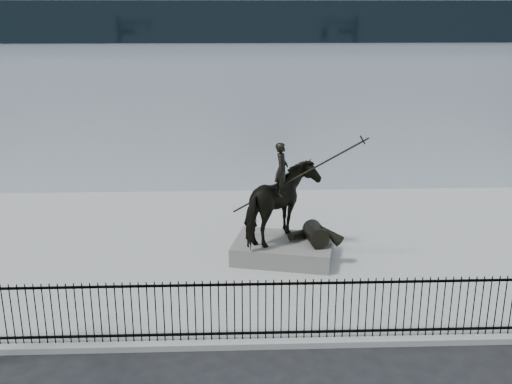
{
  "coord_description": "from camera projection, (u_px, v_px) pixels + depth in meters",
  "views": [
    {
      "loc": [
        -0.36,
        -11.07,
        7.58
      ],
      "look_at": [
        0.3,
        6.0,
        2.26
      ],
      "focal_mm": 42.0,
      "sensor_mm": 36.0,
      "label": 1
    }
  ],
  "objects": [
    {
      "name": "ground",
      "position": [
        253.0,
        376.0,
        12.83
      ],
      "size": [
        120.0,
        120.0,
        0.0
      ],
      "primitive_type": "plane",
      "color": "black",
      "rests_on": "ground"
    },
    {
      "name": "plaza",
      "position": [
        246.0,
        247.0,
        19.48
      ],
      "size": [
        30.0,
        12.0,
        0.15
      ],
      "primitive_type": "cube",
      "color": "gray",
      "rests_on": "ground"
    },
    {
      "name": "building",
      "position": [
        240.0,
        69.0,
        30.57
      ],
      "size": [
        44.0,
        14.0,
        9.0
      ],
      "primitive_type": "cube",
      "color": "silver",
      "rests_on": "ground"
    },
    {
      "name": "picket_fence",
      "position": [
        251.0,
        310.0,
        13.75
      ],
      "size": [
        22.1,
        0.1,
        1.5
      ],
      "color": "black",
      "rests_on": "plaza"
    },
    {
      "name": "statue_plinth",
      "position": [
        284.0,
        249.0,
        18.39
      ],
      "size": [
        3.36,
        2.67,
        0.56
      ],
      "primitive_type": "cube",
      "rotation": [
        0.0,
        0.0,
        -0.23
      ],
      "color": "#5B5854",
      "rests_on": "plaza"
    },
    {
      "name": "equestrian_statue",
      "position": [
        286.0,
        205.0,
        17.94
      ],
      "size": [
        3.72,
        2.75,
        3.23
      ],
      "rotation": [
        0.0,
        0.0,
        -0.23
      ],
      "color": "black",
      "rests_on": "statue_plinth"
    }
  ]
}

